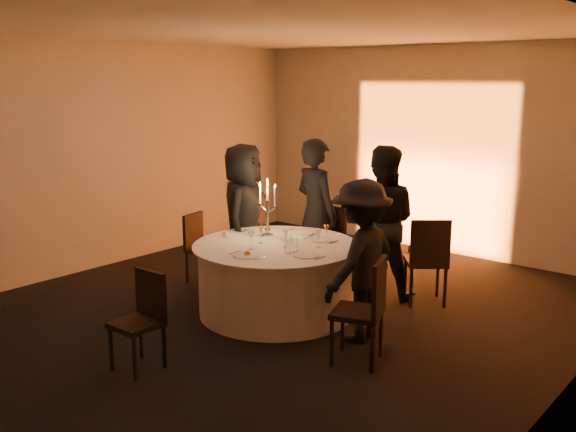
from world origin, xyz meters
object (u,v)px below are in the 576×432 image
Objects in this scene: banquet_table at (276,279)px; chair_back_right at (428,256)px; candelabra at (268,216)px; guest_right at (361,261)px; coffee_cup at (225,234)px; chair_back_left at (338,238)px; guest_back_right at (381,222)px; chair_left at (200,244)px; chair_front at (143,315)px; guest_left at (243,216)px; chair_right at (366,305)px; guest_back_left at (316,213)px.

chair_back_right is (1.14, 1.27, 0.19)m from banquet_table.
banquet_table is at bearing -35.19° from candelabra.
guest_right is 14.47× the size of coffee_cup.
guest_back_right reaches higher than chair_back_left.
chair_front is (1.46, -2.03, 0.00)m from chair_left.
chair_front is 0.49× the size of guest_left.
coffee_cup is 0.17× the size of candelabra.
guest_back_left reaches higher than chair_right.
guest_back_left is (-0.24, 2.83, 0.43)m from chair_front.
guest_back_right reaches higher than chair_right.
coffee_cup is at bearing -136.53° from candelabra.
chair_back_right is 1.31m from guest_right.
banquet_table is at bearing -126.93° from chair_right.
guest_back_right is 1.12× the size of guest_right.
chair_left is at bearing 156.35° from coffee_cup.
guest_back_right reaches higher than chair_front.
candelabra is (-0.32, 0.23, 0.62)m from banquet_table.
chair_front reaches higher than chair_left.
banquet_table is at bearing 8.65° from coffee_cup.
chair_left is at bearing -18.20° from chair_back_right.
chair_left is 0.96m from coffee_cup.
chair_right is 2.16m from coffee_cup.
chair_front is (0.13, -3.15, -0.06)m from chair_back_left.
chair_front is at bearing -90.94° from banquet_table.
chair_right is (0.30, -1.73, -0.02)m from chair_back_right.
chair_back_left is 1.24m from guest_left.
chair_left is 1.52m from guest_back_left.
guest_back_left is at bearing 86.12° from candelabra.
chair_left is (-1.49, 0.26, 0.09)m from banquet_table.
guest_right is at bearing 2.59° from coffee_cup.
guest_back_right is at bearing -171.37° from chair_right.
chair_left is 3.03m from chair_right.
chair_back_right is 1.75m from chair_right.
chair_back_left is at bearing -44.18° from chair_back_right.
chair_back_right is 3.26m from chair_front.
banquet_table is 1.78× the size of chair_back_right.
candelabra is at bearing -139.06° from guest_left.
chair_back_left is at bearing -67.54° from guest_left.
guest_back_left is at bearing 104.08° from banquet_table.
chair_front is 7.87× the size of coffee_cup.
chair_back_left is 3.16m from chair_front.
coffee_cup is (-1.24, -1.29, -0.09)m from guest_back_right.
chair_back_right is 0.63× the size of guest_right.
chair_back_left is at bearing 96.55° from banquet_table.
candelabra reaches higher than chair_back_right.
chair_back_left is at bearing 82.03° from candelabra.
chair_back_left is 0.50m from guest_back_left.
chair_back_right is at bearing -96.05° from guest_left.
guest_right reaches higher than banquet_table.
banquet_table is 16.36× the size of coffee_cup.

